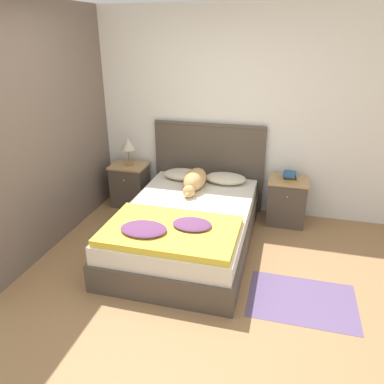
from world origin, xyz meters
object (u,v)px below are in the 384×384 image
at_px(nightstand_right, 286,201).
at_px(pillow_left, 183,174).
at_px(bed, 187,227).
at_px(book_stack, 289,176).
at_px(nightstand_left, 130,185).
at_px(dog, 195,180).
at_px(table_lamp, 128,145).
at_px(pillow_right, 226,178).

distance_m(nightstand_right, pillow_left, 1.35).
bearing_deg(bed, book_stack, 40.05).
bearing_deg(nightstand_left, dog, -16.95).
height_order(pillow_left, table_lamp, table_lamp).
height_order(book_stack, table_lamp, table_lamp).
relative_size(nightstand_left, pillow_right, 1.12).
bearing_deg(nightstand_right, book_stack, 85.79).
xyz_separation_m(pillow_right, table_lamp, (-1.33, 0.04, 0.33)).
bearing_deg(bed, nightstand_right, 39.07).
relative_size(pillow_left, book_stack, 2.23).
bearing_deg(pillow_right, nightstand_left, 178.95).
relative_size(dog, book_stack, 3.09).
bearing_deg(table_lamp, book_stack, 0.46).
bearing_deg(dog, book_stack, 16.86).
distance_m(pillow_left, pillow_right, 0.55).
xyz_separation_m(pillow_left, book_stack, (1.33, 0.06, 0.09)).
bearing_deg(nightstand_right, nightstand_left, 180.00).
relative_size(pillow_right, book_stack, 2.23).
distance_m(pillow_right, book_stack, 0.78).
xyz_separation_m(nightstand_left, pillow_left, (0.77, -0.02, 0.24)).
height_order(pillow_left, book_stack, book_stack).
xyz_separation_m(nightstand_right, dog, (-1.10, -0.30, 0.29)).
height_order(bed, pillow_right, pillow_right).
height_order(nightstand_right, pillow_right, pillow_right).
bearing_deg(pillow_left, nightstand_right, 1.05).
bearing_deg(bed, nightstand_left, 140.93).
distance_m(bed, pillow_left, 0.92).
bearing_deg(pillow_left, pillow_right, 0.00).
xyz_separation_m(nightstand_right, pillow_right, (-0.77, -0.02, 0.24)).
bearing_deg(table_lamp, nightstand_right, -0.41).
relative_size(nightstand_right, pillow_left, 1.12).
distance_m(dog, table_lamp, 1.08).
relative_size(bed, dog, 2.91).
height_order(pillow_right, table_lamp, table_lamp).
distance_m(nightstand_right, dog, 1.18).
relative_size(pillow_left, table_lamp, 1.41).
height_order(nightstand_left, table_lamp, table_lamp).
bearing_deg(nightstand_left, pillow_left, -1.80).
bearing_deg(pillow_left, book_stack, 2.43).
distance_m(dog, book_stack, 1.16).
height_order(bed, table_lamp, table_lamp).
bearing_deg(nightstand_left, table_lamp, 90.00).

